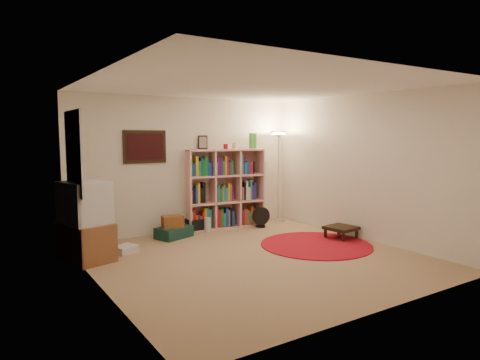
{
  "coord_description": "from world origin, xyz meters",
  "views": [
    {
      "loc": [
        -3.51,
        -5.03,
        1.8
      ],
      "look_at": [
        0.1,
        0.6,
        1.1
      ],
      "focal_mm": 32.0,
      "sensor_mm": 36.0,
      "label": 1
    }
  ],
  "objects_px": {
    "bookshelf": "(224,190)",
    "floor_lamp": "(278,147)",
    "floor_fan": "(261,217)",
    "side_table": "(341,228)",
    "suitcase": "(174,232)",
    "tv_stand": "(86,223)"
  },
  "relations": [
    {
      "from": "floor_lamp",
      "to": "side_table",
      "type": "bearing_deg",
      "value": -87.4
    },
    {
      "from": "bookshelf",
      "to": "floor_fan",
      "type": "relative_size",
      "value": 4.55
    },
    {
      "from": "suitcase",
      "to": "floor_fan",
      "type": "bearing_deg",
      "value": -24.14
    },
    {
      "from": "floor_lamp",
      "to": "floor_fan",
      "type": "distance_m",
      "value": 1.49
    },
    {
      "from": "bookshelf",
      "to": "floor_fan",
      "type": "distance_m",
      "value": 0.91
    },
    {
      "from": "bookshelf",
      "to": "floor_lamp",
      "type": "height_order",
      "value": "floor_lamp"
    },
    {
      "from": "floor_lamp",
      "to": "side_table",
      "type": "height_order",
      "value": "floor_lamp"
    },
    {
      "from": "floor_fan",
      "to": "side_table",
      "type": "relative_size",
      "value": 0.76
    },
    {
      "from": "tv_stand",
      "to": "suitcase",
      "type": "height_order",
      "value": "tv_stand"
    },
    {
      "from": "floor_lamp",
      "to": "floor_fan",
      "type": "xyz_separation_m",
      "value": [
        -0.57,
        -0.2,
        -1.36
      ]
    },
    {
      "from": "floor_lamp",
      "to": "suitcase",
      "type": "height_order",
      "value": "floor_lamp"
    },
    {
      "from": "bookshelf",
      "to": "side_table",
      "type": "distance_m",
      "value": 2.35
    },
    {
      "from": "floor_lamp",
      "to": "tv_stand",
      "type": "distance_m",
      "value": 4.16
    },
    {
      "from": "floor_fan",
      "to": "tv_stand",
      "type": "xyz_separation_m",
      "value": [
        -3.41,
        -0.45,
        0.35
      ]
    },
    {
      "from": "tv_stand",
      "to": "floor_fan",
      "type": "bearing_deg",
      "value": -7.97
    },
    {
      "from": "floor_lamp",
      "to": "suitcase",
      "type": "distance_m",
      "value": 2.78
    },
    {
      "from": "tv_stand",
      "to": "suitcase",
      "type": "relative_size",
      "value": 1.64
    },
    {
      "from": "suitcase",
      "to": "side_table",
      "type": "height_order",
      "value": "side_table"
    },
    {
      "from": "bookshelf",
      "to": "side_table",
      "type": "relative_size",
      "value": 3.47
    },
    {
      "from": "floor_lamp",
      "to": "tv_stand",
      "type": "height_order",
      "value": "floor_lamp"
    },
    {
      "from": "tv_stand",
      "to": "side_table",
      "type": "height_order",
      "value": "tv_stand"
    },
    {
      "from": "bookshelf",
      "to": "suitcase",
      "type": "relative_size",
      "value": 2.63
    }
  ]
}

